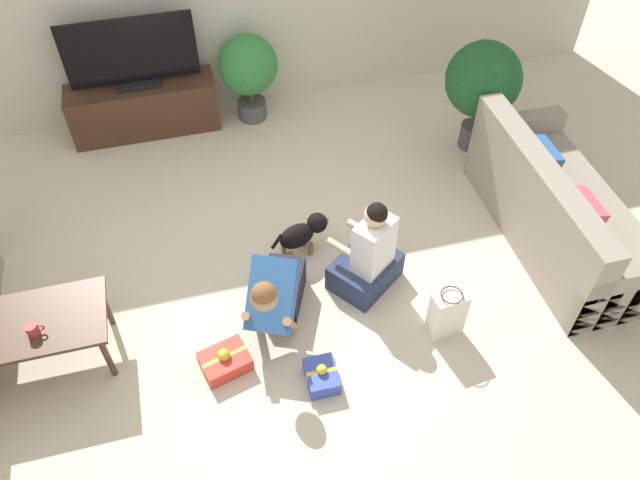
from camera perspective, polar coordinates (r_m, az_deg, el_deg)
ground_plane at (r=5.00m, az=-4.62°, el=-4.69°), size 16.00×16.00×0.00m
sofa_right at (r=5.51m, az=20.87°, el=2.47°), size 0.83×1.94×0.85m
coffee_table at (r=4.69m, az=-24.64°, el=-7.23°), size 0.97×0.58×0.48m
tv_console at (r=6.55m, az=-15.76°, el=11.53°), size 1.43×0.40×0.53m
tv at (r=6.25m, az=-16.86°, el=15.74°), size 1.21×0.20×0.69m
potted_plant_back_right at (r=6.37m, az=-6.58°, el=15.33°), size 0.59×0.59×0.91m
potted_plant_corner_right at (r=6.03m, az=14.67°, el=13.82°), size 0.70×0.70×1.10m
person_kneeling at (r=4.55m, az=-4.04°, el=-4.82°), size 0.60×0.84×0.79m
person_sitting at (r=4.82m, az=4.47°, el=-1.55°), size 0.66×0.63×0.89m
dog at (r=5.09m, az=-1.55°, el=0.67°), size 0.52×0.27×0.36m
gift_box_a at (r=4.48m, az=0.16°, el=-12.32°), size 0.22×0.28×0.19m
gift_box_b at (r=4.59m, az=-8.66°, el=-10.88°), size 0.39×0.34×0.19m
gift_bag_a at (r=4.67m, az=11.54°, el=-6.66°), size 0.27×0.18×0.45m
mug at (r=4.54m, az=-24.78°, el=-7.46°), size 0.12×0.08×0.09m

